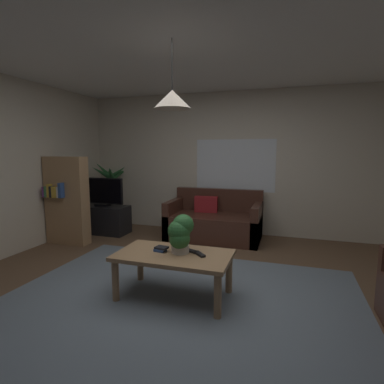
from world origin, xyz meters
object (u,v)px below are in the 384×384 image
Objects in this scene: remote_on_table_0 at (191,251)px; pendant_lamp at (172,99)px; tv at (102,192)px; coffee_table at (174,260)px; potted_plant_on_table at (180,233)px; bookshelf_corner at (67,200)px; couch_under_window at (214,223)px; remote_on_table_1 at (200,254)px; book_on_table_0 at (160,250)px; tv_stand at (104,219)px; book_on_table_1 at (162,248)px; potted_palm_corner at (112,196)px.

remote_on_table_0 is 0.25× the size of pendant_lamp.
coffee_table is at bearing -41.65° from tv.
pendant_lamp is (0.00, 0.00, 1.59)m from coffee_table.
potted_plant_on_table is 2.61m from bookshelf_corner.
couch_under_window reaches higher than remote_on_table_1.
book_on_table_0 is 0.12× the size of tv_stand.
bookshelf_corner is (-2.15, 1.14, 0.21)m from book_on_table_1.
couch_under_window is at bearing -148.75° from remote_on_table_0.
couch_under_window is 2.22m from potted_palm_corner.
potted_palm_corner is at bearing 89.66° from bookshelf_corner.
tv reaches higher than book_on_table_0.
tv_stand reaches higher than remote_on_table_0.
potted_palm_corner is 2.03× the size of pendant_lamp.
potted_plant_on_table reaches higher than book_on_table_1.
remote_on_table_1 is (0.41, 0.00, -0.03)m from book_on_table_1.
tv_stand is 0.64× the size of bookshelf_corner.
couch_under_window is 2.17m from potted_plant_on_table.
remote_on_table_0 is at bearing -38.51° from tv_stand.
book_on_table_1 is 0.16× the size of tv.
book_on_table_0 is 0.43m from remote_on_table_1.
book_on_table_1 is at bearing -48.58° from potted_palm_corner.
pendant_lamp is at bearing -12.68° from book_on_table_1.
remote_on_table_1 is at bearing 7.12° from coffee_table.
coffee_table is 2.84m from tv_stand.
potted_palm_corner reaches higher than couch_under_window.
book_on_table_1 is (-0.15, 0.03, 0.11)m from coffee_table.
tv reaches higher than couch_under_window.
remote_on_table_0 is at bearing -23.73° from bookshelf_corner.
book_on_table_1 reaches higher than book_on_table_0.
bookshelf_corner is at bearing 154.23° from potted_plant_on_table.
pendant_lamp reaches higher than potted_plant_on_table.
tv reaches higher than remote_on_table_0.
book_on_table_0 is 0.08× the size of bookshelf_corner.
tv_stand is 0.68m from potted_palm_corner.
book_on_table_0 is (-0.05, -2.14, 0.20)m from couch_under_window.
tv is at bearing 97.67° from remote_on_table_1.
coffee_table is at bearing -90.00° from pendant_lamp.
bookshelf_corner is at bearing -104.76° from tv.
bookshelf_corner is 2.20× the size of pendant_lamp.
bookshelf_corner is at bearing -89.60° from remote_on_table_0.
coffee_table is 3.36m from potted_palm_corner.
book_on_table_0 is at bearing 170.77° from pendant_lamp.
remote_on_table_1 is 0.29m from potted_plant_on_table.
tv is at bearing -90.00° from tv_stand.
couch_under_window is at bearing 92.88° from pendant_lamp.
tv is at bearing 136.81° from book_on_table_1.
couch_under_window is 9.72× the size of remote_on_table_0.
remote_on_table_1 is (0.38, -2.14, 0.20)m from couch_under_window.
remote_on_table_1 is at bearing 84.27° from remote_on_table_0.
coffee_table is 7.26× the size of remote_on_table_0.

